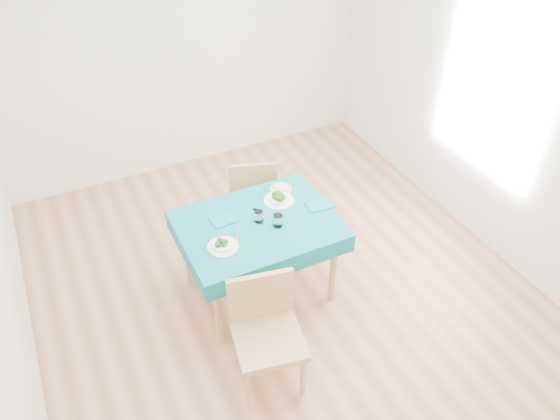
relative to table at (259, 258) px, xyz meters
name	(u,v)px	position (x,y,z in m)	size (l,w,h in m)	color
room_shell	(280,156)	(0.18, -0.04, 0.97)	(4.02, 4.52, 2.73)	#95613E
table	(259,258)	(0.00, 0.00, 0.00)	(1.21, 0.92, 0.76)	#09616A
chair_near	(268,325)	(-0.30, -0.82, 0.21)	(0.47, 0.51, 1.18)	#A7834E
chair_far	(252,181)	(0.31, 0.83, 0.16)	(0.43, 0.47, 1.08)	#A7834E
bowl_near	(223,244)	(-0.35, -0.15, 0.41)	(0.23, 0.23, 0.07)	white
bowl_far	(279,197)	(0.27, 0.18, 0.42)	(0.25, 0.25, 0.08)	white
fork_near	(218,246)	(-0.38, -0.11, 0.38)	(0.02, 0.17, 0.00)	silver
knife_near	(238,235)	(-0.20, -0.07, 0.38)	(0.02, 0.20, 0.00)	silver
fork_far	(261,214)	(0.07, 0.09, 0.38)	(0.02, 0.19, 0.00)	silver
knife_far	(314,205)	(0.50, 0.00, 0.38)	(0.02, 0.21, 0.00)	silver
napkin_near	(224,220)	(-0.22, 0.15, 0.39)	(0.21, 0.14, 0.01)	#0D6D75
napkin_far	(320,205)	(0.55, -0.02, 0.39)	(0.21, 0.15, 0.01)	#0D6D75
tumbler_center	(259,216)	(0.02, 0.02, 0.43)	(0.07, 0.07, 0.09)	white
tumbler_side	(278,221)	(0.13, -0.10, 0.43)	(0.08, 0.08, 0.10)	white
side_plate	(281,189)	(0.36, 0.32, 0.38)	(0.18, 0.18, 0.01)	#C9E26E
bread_slice	(281,188)	(0.36, 0.32, 0.40)	(0.11, 0.11, 0.02)	beige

